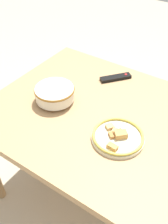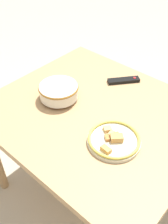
{
  "view_description": "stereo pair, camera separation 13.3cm",
  "coord_description": "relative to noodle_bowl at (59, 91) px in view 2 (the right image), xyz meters",
  "views": [
    {
      "loc": [
        0.55,
        -0.91,
        1.65
      ],
      "look_at": [
        -0.01,
        -0.09,
        0.77
      ],
      "focal_mm": 42.0,
      "sensor_mm": 36.0,
      "label": 1
    },
    {
      "loc": [
        0.66,
        -0.83,
        1.65
      ],
      "look_at": [
        -0.01,
        -0.09,
        0.77
      ],
      "focal_mm": 42.0,
      "sensor_mm": 36.0,
      "label": 2
    }
  ],
  "objects": [
    {
      "name": "food_plate",
      "position": [
        0.43,
        -0.06,
        -0.04
      ],
      "size": [
        0.25,
        0.25,
        0.05
      ],
      "color": "beige",
      "rests_on": "dining_table"
    },
    {
      "name": "noodle_bowl",
      "position": [
        0.0,
        0.0,
        0.0
      ],
      "size": [
        0.22,
        0.22,
        0.09
      ],
      "color": "silver",
      "rests_on": "dining_table"
    },
    {
      "name": "tv_remote",
      "position": [
        0.17,
        0.38,
        -0.04
      ],
      "size": [
        0.16,
        0.18,
        0.02
      ],
      "rotation": [
        0.0,
        0.0,
        5.61
      ],
      "color": "black",
      "rests_on": "dining_table"
    },
    {
      "name": "dining_table",
      "position": [
        0.22,
        0.06,
        -0.14
      ],
      "size": [
        1.11,
        0.97,
        0.73
      ],
      "color": "tan",
      "rests_on": "ground_plane"
    },
    {
      "name": "ground_plane",
      "position": [
        0.22,
        0.06,
        -0.78
      ],
      "size": [
        8.0,
        8.0,
        0.0
      ],
      "primitive_type": "plane",
      "color": "#B7A88E"
    }
  ]
}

